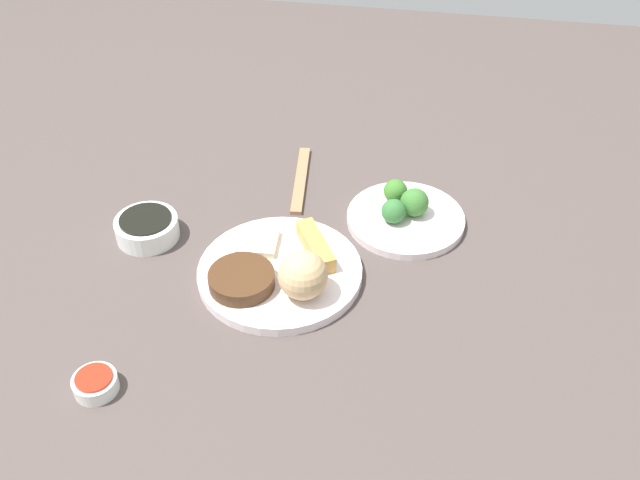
{
  "coord_description": "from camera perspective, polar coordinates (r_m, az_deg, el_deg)",
  "views": [
    {
      "loc": [
        -0.21,
        0.8,
        0.8
      ],
      "look_at": [
        -0.06,
        -0.05,
        0.06
      ],
      "focal_mm": 39.71,
      "sensor_mm": 36.0,
      "label": 1
    }
  ],
  "objects": [
    {
      "name": "broccoli_plate",
      "position": [
        1.24,
        6.91,
        1.7
      ],
      "size": [
        0.2,
        0.2,
        0.01
      ],
      "primitive_type": "cylinder",
      "color": "white",
      "rests_on": "tabletop"
    },
    {
      "name": "broccoli_floret_2",
      "position": [
        1.23,
        7.62,
        3.03
      ],
      "size": [
        0.05,
        0.05,
        0.05
      ],
      "primitive_type": "sphere",
      "color": "#39712E",
      "rests_on": "broccoli_plate"
    },
    {
      "name": "chopsticks_pair",
      "position": [
        1.33,
        -1.57,
        4.89
      ],
      "size": [
        0.04,
        0.21,
        0.01
      ],
      "primitive_type": "cube",
      "rotation": [
        0.0,
        0.0,
        1.69
      ],
      "color": "#A3714D",
      "rests_on": "tabletop"
    },
    {
      "name": "soy_sauce_bowl",
      "position": [
        1.23,
        -13.77,
        0.92
      ],
      "size": [
        0.11,
        0.11,
        0.04
      ],
      "primitive_type": "cylinder",
      "color": "white",
      "rests_on": "tabletop"
    },
    {
      "name": "crab_rangoon_wonton",
      "position": [
        1.16,
        -5.03,
        -0.18
      ],
      "size": [
        0.07,
        0.07,
        0.01
      ],
      "primitive_type": "cube",
      "rotation": [
        0.0,
        0.0,
        0.08
      ],
      "color": "beige",
      "rests_on": "main_plate"
    },
    {
      "name": "sauce_ramekin_sweet_and_sour",
      "position": [
        1.02,
        -17.64,
        -11.0
      ],
      "size": [
        0.06,
        0.06,
        0.02
      ],
      "primitive_type": "cylinder",
      "color": "white",
      "rests_on": "tabletop"
    },
    {
      "name": "soy_sauce_bowl_liquid",
      "position": [
        1.21,
        -13.91,
        1.65
      ],
      "size": [
        0.09,
        0.09,
        0.0
      ],
      "primitive_type": "cylinder",
      "color": "black",
      "rests_on": "soy_sauce_bowl"
    },
    {
      "name": "main_plate",
      "position": [
        1.13,
        -3.25,
        -2.58
      ],
      "size": [
        0.26,
        0.26,
        0.02
      ],
      "primitive_type": "cylinder",
      "color": "white",
      "rests_on": "tabletop"
    },
    {
      "name": "rice_scoop",
      "position": [
        1.05,
        -1.4,
        -2.85
      ],
      "size": [
        0.08,
        0.08,
        0.08
      ],
      "primitive_type": "sphere",
      "color": "tan",
      "rests_on": "main_plate"
    },
    {
      "name": "broccoli_floret_0",
      "position": [
        1.21,
        5.96,
        2.32
      ],
      "size": [
        0.04,
        0.04,
        0.04
      ],
      "primitive_type": "sphere",
      "color": "#326E35",
      "rests_on": "broccoli_plate"
    },
    {
      "name": "stir_fry_heap",
      "position": [
        1.09,
        -6.34,
        -3.17
      ],
      "size": [
        0.1,
        0.1,
        0.02
      ],
      "primitive_type": "cylinder",
      "color": "#472B17",
      "rests_on": "main_plate"
    },
    {
      "name": "sauce_ramekin_sweet_and_sour_liquid",
      "position": [
        1.01,
        -17.79,
        -10.52
      ],
      "size": [
        0.05,
        0.05,
        0.0
      ],
      "primitive_type": "cylinder",
      "color": "red",
      "rests_on": "sauce_ramekin_sweet_and_sour"
    },
    {
      "name": "spring_roll",
      "position": [
        1.14,
        -0.37,
        -0.48
      ],
      "size": [
        0.08,
        0.11,
        0.03
      ],
      "primitive_type": "cube",
      "rotation": [
        0.0,
        0.0,
        2.1
      ],
      "color": "#C69345",
      "rests_on": "main_plate"
    },
    {
      "name": "tabletop",
      "position": [
        1.14,
        -3.21,
        -3.25
      ],
      "size": [
        2.2,
        2.2,
        0.02
      ],
      "primitive_type": "cube",
      "color": "#4B413D",
      "rests_on": "ground"
    },
    {
      "name": "broccoli_floret_1",
      "position": [
        1.25,
        6.1,
        3.95
      ],
      "size": [
        0.04,
        0.04,
        0.04
      ],
      "primitive_type": "sphere",
      "color": "#3A7429",
      "rests_on": "broccoli_plate"
    }
  ]
}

